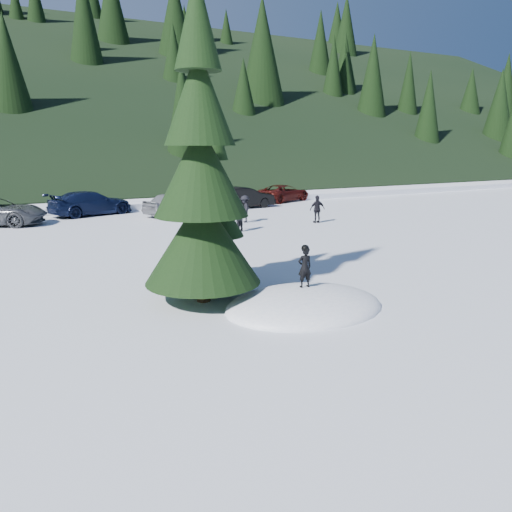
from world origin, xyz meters
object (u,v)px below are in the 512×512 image
spruce_short (215,218)px  adult_0 (237,216)px  car_3 (91,203)px  car_5 (243,197)px  car_4 (177,204)px  spruce_tall (201,182)px  car_6 (284,193)px  adult_1 (317,209)px  adult_2 (245,209)px  child_skier (305,267)px

spruce_short → adult_0: size_ratio=3.35×
adult_0 → car_3: (-5.38, 9.68, -0.06)m
spruce_short → car_5: (9.30, 16.75, -1.37)m
car_4 → spruce_tall: bearing=144.1°
car_4 → car_6: 10.44m
car_3 → spruce_short: bearing=165.1°
adult_1 → car_6: bearing=-103.5°
adult_0 → car_3: 11.08m
adult_0 → adult_2: adult_0 is taller
spruce_tall → child_skier: size_ratio=7.75×
child_skier → car_5: 21.21m
adult_2 → spruce_short: bearing=-10.2°
spruce_tall → adult_0: spruce_tall is taller
adult_1 → car_5: size_ratio=0.35×
spruce_short → car_4: spruce_short is taller
spruce_tall → car_3: size_ratio=1.68×
car_6 → car_4: bearing=90.1°
spruce_tall → car_3: spruce_tall is taller
spruce_short → car_3: bearing=91.9°
child_skier → adult_2: bearing=-105.0°
spruce_tall → car_5: (10.30, 18.15, -2.59)m
child_skier → car_3: child_skier is taller
spruce_tall → car_5: 21.03m
child_skier → car_4: size_ratio=0.26×
spruce_tall → car_6: spruce_tall is taller
spruce_short → car_6: size_ratio=1.17×
car_4 → spruce_short: bearing=146.1°
spruce_tall → adult_2: spruce_tall is taller
car_4 → car_6: bearing=-89.4°
adult_2 → car_5: bearing=174.7°
adult_2 → car_6: (7.36, 8.04, -0.12)m
car_3 → spruce_tall: bearing=162.0°
adult_1 → spruce_short: bearing=49.2°
car_5 → car_3: bearing=75.8°
spruce_tall → adult_2: 14.71m
spruce_short → car_4: size_ratio=1.25×
spruce_short → adult_2: size_ratio=3.53×
spruce_short → child_skier: spruce_short is taller
adult_2 → car_4: 5.13m
car_3 → car_5: (9.91, -1.33, -0.01)m
spruce_short → adult_1: size_ratio=3.49×
spruce_short → adult_0: (4.77, 8.41, -1.30)m
car_3 → car_6: (14.49, 0.94, -0.11)m
spruce_short → child_skier: bearing=-64.8°
child_skier → adult_0: adult_0 is taller
spruce_short → adult_0: spruce_short is taller
adult_2 → car_6: adult_2 is taller
adult_0 → car_4: size_ratio=0.37×
spruce_tall → adult_2: (7.52, 12.38, -2.56)m
adult_1 → car_5: (-0.70, 7.84, -0.04)m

